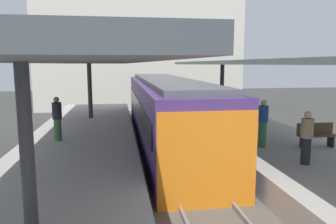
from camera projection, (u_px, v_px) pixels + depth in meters
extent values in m
plane|color=#383835|center=(185.00, 179.00, 11.21)|extent=(80.00, 80.00, 0.00)
cube|color=#ADA8A0|center=(72.00, 171.00, 10.56)|extent=(4.40, 28.00, 1.00)
cube|color=#ADA8A0|center=(287.00, 160.00, 11.71)|extent=(4.40, 28.00, 1.00)
cube|color=#59544C|center=(185.00, 176.00, 11.19)|extent=(3.20, 28.00, 0.20)
cube|color=slate|center=(165.00, 173.00, 11.06)|extent=(0.08, 28.00, 0.14)
cube|color=slate|center=(205.00, 171.00, 11.27)|extent=(0.08, 28.00, 0.14)
cube|color=#472D6B|center=(165.00, 112.00, 15.66)|extent=(2.70, 15.07, 2.90)
cube|color=orange|center=(208.00, 161.00, 8.28)|extent=(2.65, 0.08, 2.60)
cube|color=black|center=(137.00, 106.00, 15.40)|extent=(0.04, 13.87, 0.76)
cube|color=black|center=(193.00, 105.00, 15.81)|extent=(0.04, 13.87, 0.76)
cube|color=#515156|center=(165.00, 80.00, 15.43)|extent=(2.16, 14.32, 0.20)
cylinder|color=#333335|center=(27.00, 151.00, 5.47)|extent=(0.24, 0.24, 3.02)
cylinder|color=#333335|center=(90.00, 91.00, 17.79)|extent=(0.24, 0.24, 3.02)
cube|color=#3D4247|center=(73.00, 61.00, 11.40)|extent=(4.18, 21.00, 0.16)
cylinder|color=#333335|center=(222.00, 90.00, 18.94)|extent=(0.24, 0.24, 2.96)
cube|color=slate|center=(274.00, 62.00, 12.55)|extent=(4.18, 21.00, 0.16)
cube|color=black|center=(303.00, 142.00, 11.53)|extent=(0.08, 0.32, 0.40)
cube|color=black|center=(331.00, 141.00, 11.69)|extent=(0.08, 0.32, 0.40)
cube|color=#4C3823|center=(317.00, 135.00, 11.58)|extent=(1.40, 0.40, 0.06)
cube|color=#4C3823|center=(315.00, 128.00, 11.72)|extent=(1.40, 0.06, 0.40)
cylinder|color=#386B3D|center=(262.00, 134.00, 11.63)|extent=(0.28, 0.28, 0.92)
cylinder|color=navy|center=(263.00, 114.00, 11.52)|extent=(0.36, 0.36, 0.58)
sphere|color=beige|center=(264.00, 103.00, 11.46)|extent=(0.22, 0.22, 0.22)
cylinder|color=#386B3D|center=(58.00, 130.00, 12.59)|extent=(0.28, 0.28, 0.86)
cylinder|color=#232328|center=(57.00, 111.00, 12.48)|extent=(0.36, 0.36, 0.65)
sphere|color=#936B4C|center=(56.00, 100.00, 12.41)|extent=(0.22, 0.22, 0.22)
cylinder|color=#232328|center=(306.00, 151.00, 9.61)|extent=(0.28, 0.28, 0.81)
cylinder|color=#998460|center=(307.00, 128.00, 9.50)|extent=(0.36, 0.36, 0.58)
sphere|color=beige|center=(308.00, 115.00, 9.44)|extent=(0.22, 0.22, 0.22)
cube|color=beige|center=(140.00, 48.00, 29.91)|extent=(18.00, 6.00, 11.00)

